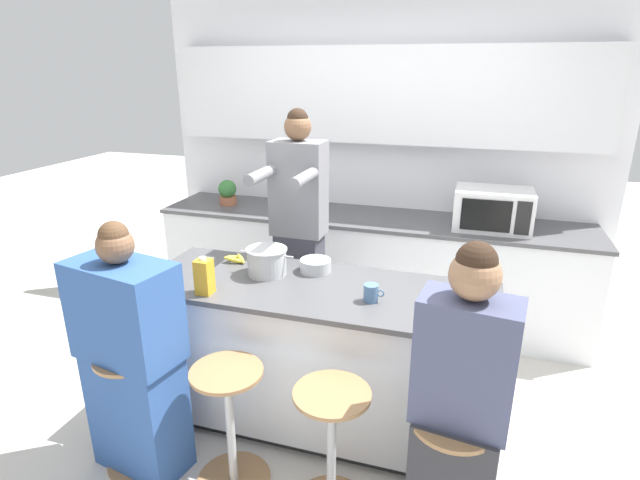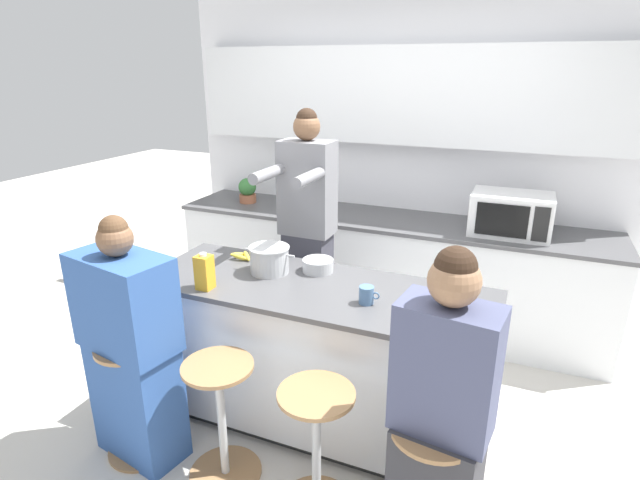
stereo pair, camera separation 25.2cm
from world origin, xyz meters
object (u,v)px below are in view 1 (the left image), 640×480
(fruit_bowl, at_px, (316,265))
(banana_bunch, at_px, (236,259))
(coffee_cup_near, at_px, (371,293))
(microwave, at_px, (493,209))
(person_cooking, at_px, (299,245))
(juice_carton, at_px, (204,276))
(kitchen_island, at_px, (316,355))
(potted_plant, at_px, (228,192))
(person_wrapped_blanket, at_px, (132,361))
(bar_stool_leftmost, at_px, (137,407))
(bar_stool_center_left, at_px, (230,425))
(person_seated_near, at_px, (459,419))
(bar_stool_center_right, at_px, (331,449))
(cooking_pot, at_px, (267,261))

(fruit_bowl, xyz_separation_m, banana_bunch, (-0.52, -0.01, -0.01))
(coffee_cup_near, bearing_deg, microwave, 67.41)
(person_cooking, bearing_deg, juice_carton, -105.57)
(kitchen_island, relative_size, potted_plant, 9.11)
(person_cooking, relative_size, person_wrapped_blanket, 1.31)
(bar_stool_leftmost, height_order, banana_bunch, banana_bunch)
(bar_stool_center_left, relative_size, juice_carton, 3.22)
(banana_bunch, xyz_separation_m, juice_carton, (0.04, -0.45, 0.07))
(person_seated_near, bearing_deg, person_cooking, 140.98)
(person_cooking, distance_m, potted_plant, 1.29)
(person_seated_near, bearing_deg, kitchen_island, 150.53)
(bar_stool_center_left, distance_m, juice_carton, 0.77)
(kitchen_island, xyz_separation_m, bar_stool_leftmost, (-0.80, -0.61, -0.10))
(person_seated_near, distance_m, potted_plant, 2.94)
(person_cooking, height_order, fruit_bowl, person_cooking)
(coffee_cup_near, bearing_deg, kitchen_island, 164.66)
(person_wrapped_blanket, xyz_separation_m, person_seated_near, (1.60, 0.00, 0.03))
(bar_stool_center_right, height_order, person_cooking, person_cooking)
(potted_plant, bearing_deg, bar_stool_center_left, -63.52)
(person_cooking, bearing_deg, potted_plant, 139.23)
(person_cooking, relative_size, juice_carton, 8.66)
(bar_stool_center_left, distance_m, cooking_pot, 0.91)
(bar_stool_center_right, bearing_deg, kitchen_island, 113.70)
(bar_stool_center_left, xyz_separation_m, potted_plant, (-1.00, 2.01, 0.64))
(bar_stool_leftmost, relative_size, banana_bunch, 4.25)
(juice_carton, bearing_deg, cooking_pot, 57.62)
(kitchen_island, xyz_separation_m, coffee_cup_near, (0.33, -0.09, 0.49))
(coffee_cup_near, distance_m, banana_bunch, 0.96)
(person_cooking, distance_m, coffee_cup_near, 0.92)
(bar_stool_center_right, bearing_deg, person_seated_near, -1.57)
(bar_stool_center_right, bearing_deg, coffee_cup_near, 83.09)
(bar_stool_leftmost, distance_m, person_wrapped_blanket, 0.29)
(fruit_bowl, distance_m, potted_plant, 1.71)
(person_cooking, distance_m, cooking_pot, 0.49)
(person_seated_near, xyz_separation_m, juice_carton, (-1.36, 0.36, 0.32))
(kitchen_island, distance_m, person_cooking, 0.79)
(bar_stool_center_left, bearing_deg, cooking_pot, 95.36)
(kitchen_island, height_order, fruit_bowl, fruit_bowl)
(person_cooking, bearing_deg, kitchen_island, -61.38)
(bar_stool_center_left, bearing_deg, kitchen_island, 65.82)
(person_wrapped_blanket, bearing_deg, banana_bunch, 87.62)
(person_seated_near, xyz_separation_m, potted_plant, (-2.08, 2.04, 0.33))
(kitchen_island, distance_m, banana_bunch, 0.77)
(banana_bunch, xyz_separation_m, microwave, (1.53, 1.19, 0.13))
(coffee_cup_near, bearing_deg, potted_plant, 136.55)
(banana_bunch, bearing_deg, juice_carton, -84.37)
(fruit_bowl, xyz_separation_m, microwave, (1.01, 1.18, 0.11))
(person_cooking, xyz_separation_m, microwave, (1.24, 0.81, 0.14))
(person_cooking, relative_size, person_seated_near, 1.24)
(person_wrapped_blanket, relative_size, juice_carton, 6.63)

